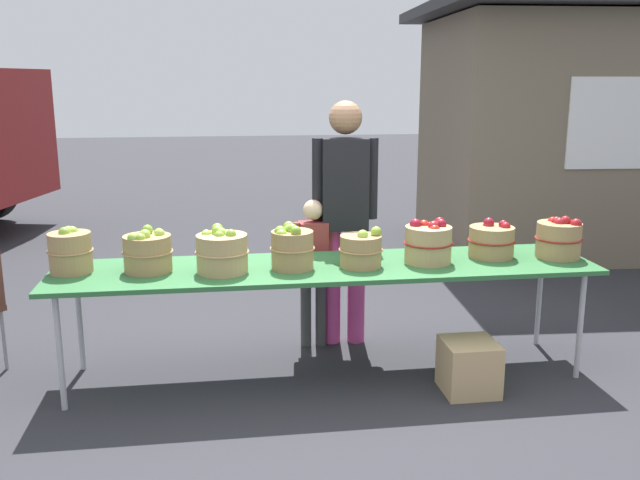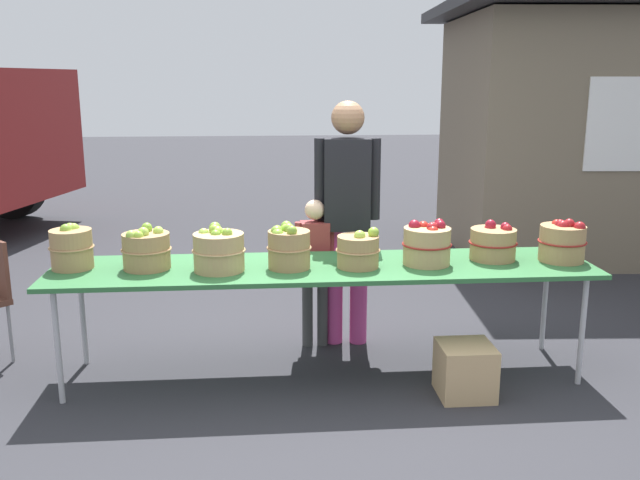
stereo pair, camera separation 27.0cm
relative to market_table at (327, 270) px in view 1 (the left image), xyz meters
name	(u,v)px [view 1 (the left image)]	position (x,y,z in m)	size (l,w,h in m)	color
ground_plane	(326,373)	(0.00, 0.00, -0.72)	(40.00, 40.00, 0.00)	#2D2D33
market_table	(327,270)	(0.00, 0.00, 0.00)	(3.50, 0.76, 0.75)	#2D6B38
apple_basket_green_0	(70,251)	(-1.60, 0.07, 0.17)	(0.28, 0.28, 0.29)	#A87F51
apple_basket_green_1	(148,252)	(-1.13, 0.02, 0.16)	(0.32, 0.32, 0.28)	#A87F51
apple_basket_green_2	(222,252)	(-0.67, -0.06, 0.16)	(0.34, 0.34, 0.29)	tan
apple_basket_green_3	(292,247)	(-0.23, -0.04, 0.17)	(0.29, 0.29, 0.29)	#A87F51
apple_basket_green_4	(361,250)	(0.22, -0.06, 0.14)	(0.29, 0.29, 0.26)	#A87F51
apple_basket_red_0	(428,243)	(0.67, -0.02, 0.17)	(0.32, 0.32, 0.29)	tan
apple_basket_red_1	(492,241)	(1.14, 0.07, 0.14)	(0.32, 0.32, 0.26)	#A87F51
apple_basket_red_2	(559,238)	(1.58, -0.01, 0.16)	(0.31, 0.31, 0.29)	#A87F51
vendor_adult	(345,204)	(0.22, 0.56, 0.33)	(0.47, 0.27, 1.78)	#CC3F8C
child_customer	(313,261)	(-0.02, 0.51, -0.07)	(0.29, 0.16, 1.09)	#3F3F3F
food_kiosk	(569,127)	(3.35, 3.36, 0.67)	(3.68, 3.12, 2.74)	#726651
produce_crate	(469,367)	(0.85, -0.40, -0.55)	(0.33, 0.33, 0.33)	tan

